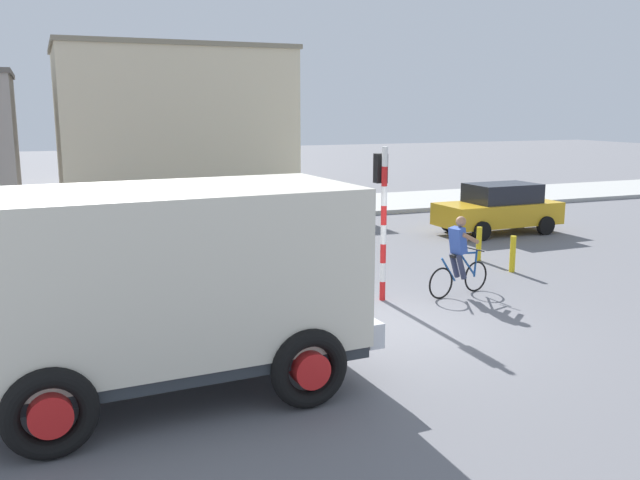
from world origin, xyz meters
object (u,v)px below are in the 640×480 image
object	(u,v)px
truck_foreground	(166,278)
pedestrian_near_kerb	(171,217)
cyclist	(459,256)
traffic_light_pole	(382,202)
car_red_near	(499,208)
bollard_near	(513,254)
bollard_far	(479,244)
car_white_mid	(261,210)
car_far_side	(86,220)

from	to	relation	value
truck_foreground	pedestrian_near_kerb	world-z (taller)	truck_foreground
cyclist	traffic_light_pole	world-z (taller)	traffic_light_pole
cyclist	car_red_near	xyz separation A→B (m)	(5.42, 5.86, -0.05)
cyclist	bollard_near	xyz separation A→B (m)	(2.44, 1.31, -0.41)
bollard_near	traffic_light_pole	bearing A→B (deg)	-167.11
cyclist	pedestrian_near_kerb	bearing A→B (deg)	121.15
car_red_near	bollard_far	world-z (taller)	car_red_near
truck_foreground	car_red_near	distance (m)	14.88
bollard_near	car_white_mid	bearing A→B (deg)	121.10
truck_foreground	bollard_far	xyz separation A→B (m)	(9.09, 5.52, -1.22)
cyclist	car_red_near	world-z (taller)	cyclist
pedestrian_near_kerb	car_far_side	bearing A→B (deg)	164.27
car_white_mid	bollard_far	xyz separation A→B (m)	(4.24, -5.62, -0.37)
car_white_mid	bollard_near	distance (m)	8.21
truck_foreground	traffic_light_pole	bearing A→B (deg)	32.55
cyclist	car_far_side	distance (m)	10.96
car_red_near	bollard_near	bearing A→B (deg)	-123.20
truck_foreground	pedestrian_near_kerb	bearing A→B (deg)	79.57
traffic_light_pole	car_white_mid	xyz separation A→B (m)	(-0.12, 7.97, -1.25)
truck_foreground	car_far_side	distance (m)	11.27
traffic_light_pole	truck_foreground	bearing A→B (deg)	-147.45
traffic_light_pole	car_white_mid	world-z (taller)	traffic_light_pole
car_far_side	bollard_far	xyz separation A→B (m)	(9.45, -5.72, -0.37)
car_red_near	bollard_near	size ratio (longest dim) A/B	4.48
pedestrian_near_kerb	truck_foreground	bearing A→B (deg)	-100.43
car_white_mid	pedestrian_near_kerb	distance (m)	2.96
cyclist	bollard_near	bearing A→B (deg)	28.21
truck_foreground	bollard_near	bearing A→B (deg)	24.37
traffic_light_pole	car_red_near	size ratio (longest dim) A/B	0.79
cyclist	car_far_side	xyz separation A→B (m)	(-7.01, 8.43, -0.05)
car_far_side	bollard_near	bearing A→B (deg)	-36.98
cyclist	bollard_far	size ratio (longest dim) A/B	1.91
pedestrian_near_kerb	bollard_far	size ratio (longest dim) A/B	1.80
traffic_light_pole	pedestrian_near_kerb	bearing A→B (deg)	112.21
bollard_near	truck_foreground	bearing A→B (deg)	-155.63
pedestrian_near_kerb	bollard_near	size ratio (longest dim) A/B	1.80
traffic_light_pole	cyclist	bearing A→B (deg)	-12.37
truck_foreground	pedestrian_near_kerb	distance (m)	10.79
bollard_near	pedestrian_near_kerb	bearing A→B (deg)	137.83
car_white_mid	bollard_far	distance (m)	7.05
car_far_side	pedestrian_near_kerb	world-z (taller)	pedestrian_near_kerb
traffic_light_pole	bollard_near	size ratio (longest dim) A/B	3.56
cyclist	car_far_side	size ratio (longest dim) A/B	0.41
cyclist	traffic_light_pole	distance (m)	2.09
traffic_light_pole	bollard_far	bearing A→B (deg)	29.64
traffic_light_pole	car_red_near	distance (m)	9.06
cyclist	car_white_mid	size ratio (longest dim) A/B	0.43
car_white_mid	truck_foreground	bearing A→B (deg)	-113.52
truck_foreground	cyclist	distance (m)	7.26
traffic_light_pole	car_red_near	bearing A→B (deg)	37.75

